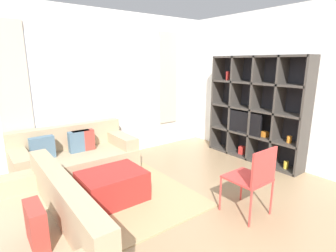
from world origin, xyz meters
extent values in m
plane|color=#9E7F5B|center=(0.00, 0.00, 0.00)|extent=(16.00, 16.00, 0.00)
cube|color=white|center=(0.00, 3.24, 1.35)|extent=(5.84, 0.07, 2.70)
cube|color=silver|center=(0.00, 3.20, 1.45)|extent=(2.55, 0.01, 1.60)
cube|color=beige|center=(-1.45, 3.19, 1.45)|extent=(0.44, 0.03, 1.90)
cube|color=beige|center=(1.45, 3.19, 1.45)|extent=(0.44, 0.03, 1.90)
cube|color=white|center=(2.36, 1.60, 1.35)|extent=(0.07, 4.41, 2.70)
cube|color=tan|center=(-1.09, 1.61, 0.01)|extent=(2.92, 1.84, 0.01)
cube|color=#232328|center=(2.31, 1.47, 0.95)|extent=(0.02, 1.84, 1.91)
cube|color=#3D3833|center=(2.15, 0.55, 0.95)|extent=(0.35, 0.04, 1.91)
cube|color=#3D3833|center=(2.15, 1.01, 0.95)|extent=(0.35, 0.04, 1.91)
cube|color=#3D3833|center=(2.15, 1.47, 0.95)|extent=(0.35, 0.04, 1.91)
cube|color=#3D3833|center=(2.15, 1.93, 0.95)|extent=(0.35, 0.04, 1.91)
cube|color=#3D3833|center=(2.15, 2.39, 0.95)|extent=(0.35, 0.04, 1.91)
cube|color=#3D3833|center=(2.15, 1.47, 0.02)|extent=(0.35, 1.84, 0.04)
cube|color=#3D3833|center=(2.15, 1.47, 0.48)|extent=(0.35, 1.84, 0.04)
cube|color=#3D3833|center=(2.15, 1.47, 0.95)|extent=(0.35, 1.84, 0.04)
cube|color=#3D3833|center=(2.15, 1.47, 1.43)|extent=(0.35, 1.84, 0.04)
cube|color=#3D3833|center=(2.15, 1.47, 1.89)|extent=(0.35, 1.84, 0.04)
cube|color=black|center=(2.01, 1.60, 0.70)|extent=(0.04, 0.74, 0.41)
cube|color=black|center=(2.03, 1.60, 0.51)|extent=(0.10, 0.24, 0.03)
cylinder|color=red|center=(2.13, 2.13, 1.53)|extent=(0.08, 0.08, 0.17)
cylinder|color=gold|center=(2.13, 0.77, 0.10)|extent=(0.08, 0.08, 0.12)
cube|color=#232328|center=(2.13, 1.68, 0.10)|extent=(0.07, 0.07, 0.13)
cube|color=red|center=(2.13, 1.67, 0.11)|extent=(0.11, 0.11, 0.16)
cube|color=orange|center=(2.13, 1.22, 0.54)|extent=(0.11, 0.11, 0.09)
cylinder|color=#388947|center=(2.13, 1.25, 0.07)|extent=(0.09, 0.09, 0.08)
cylinder|color=orange|center=(2.13, 0.77, 0.55)|extent=(0.08, 0.08, 0.11)
cube|color=tan|center=(-0.77, 2.69, 0.19)|extent=(1.81, 0.92, 0.38)
cube|color=tan|center=(-0.77, 3.06, 0.58)|extent=(1.81, 0.18, 0.40)
cube|color=tan|center=(-1.55, 2.69, 0.48)|extent=(0.24, 0.86, 0.19)
cube|color=tan|center=(0.02, 2.69, 0.48)|extent=(0.24, 0.86, 0.19)
cube|color=#AD3D33|center=(-0.60, 2.78, 0.55)|extent=(0.34, 0.12, 0.34)
cube|color=slate|center=(-0.67, 2.78, 0.55)|extent=(0.34, 0.12, 0.34)
cube|color=slate|center=(-1.23, 2.78, 0.55)|extent=(0.34, 0.13, 0.34)
cube|color=tan|center=(-1.80, 1.00, 0.19)|extent=(0.92, 1.96, 0.38)
cube|color=tan|center=(-1.44, 1.00, 0.58)|extent=(0.18, 1.96, 0.40)
cube|color=tan|center=(-1.80, 1.86, 0.48)|extent=(0.86, 0.24, 0.19)
cube|color=#AD3D33|center=(-1.72, 0.75, 0.55)|extent=(0.12, 0.34, 0.34)
cube|color=#A82823|center=(-0.65, 1.65, 0.20)|extent=(0.81, 0.63, 0.40)
cylinder|color=#CC3D38|center=(0.72, 0.62, 0.22)|extent=(0.02, 0.02, 0.44)
cylinder|color=#CC3D38|center=(0.30, 0.62, 0.22)|extent=(0.02, 0.02, 0.44)
cylinder|color=#CC3D38|center=(0.72, 0.19, 0.22)|extent=(0.02, 0.02, 0.44)
cylinder|color=#CC3D38|center=(0.30, 0.19, 0.22)|extent=(0.02, 0.02, 0.44)
cube|color=#CC3D38|center=(0.51, 0.40, 0.45)|extent=(0.44, 0.46, 0.02)
cube|color=#CC3D38|center=(0.51, 0.19, 0.66)|extent=(0.44, 0.02, 0.40)
camera|label=1|loc=(-1.99, -1.32, 1.80)|focal=28.00mm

